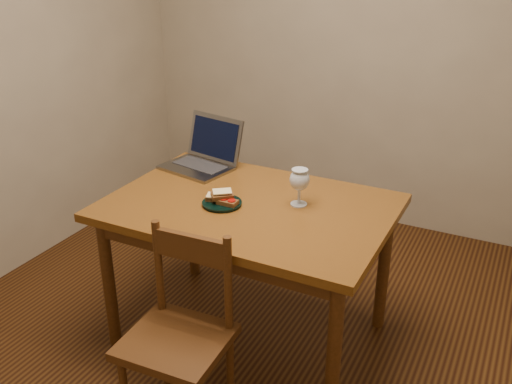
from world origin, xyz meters
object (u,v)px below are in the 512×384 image
at_px(laptop, 205,154).
at_px(milk_glass, 299,187).
at_px(table, 249,220).
at_px(plate, 222,203).
at_px(chair, 178,327).

bearing_deg(laptop, milk_glass, -8.84).
bearing_deg(table, milk_glass, 23.82).
height_order(milk_glass, laptop, laptop).
distance_m(plate, milk_glass, 0.36).
xyz_separation_m(table, milk_glass, (0.21, 0.09, 0.17)).
distance_m(chair, laptop, 1.10).
xyz_separation_m(plate, laptop, (-0.33, 0.39, 0.06)).
height_order(chair, plate, chair).
bearing_deg(plate, table, 33.96).
bearing_deg(chair, milk_glass, 71.02).
bearing_deg(milk_glass, table, -156.18).
bearing_deg(chair, table, 87.58).
height_order(plate, laptop, laptop).
relative_size(table, laptop, 3.20).
bearing_deg(table, plate, -146.04).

